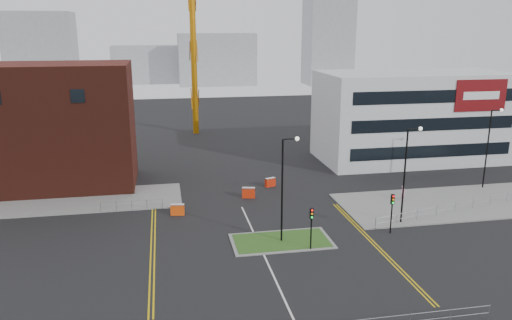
# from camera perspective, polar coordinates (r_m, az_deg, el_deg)

# --- Properties ---
(ground) EXTENTS (200.00, 200.00, 0.00)m
(ground) POSITION_cam_1_polar(r_m,az_deg,el_deg) (36.07, 2.78, -14.66)
(ground) COLOR black
(ground) RESTS_ON ground
(pavement_left) EXTENTS (28.00, 8.00, 0.12)m
(pavement_left) POSITION_cam_1_polar(r_m,az_deg,el_deg) (56.80, -22.89, -4.50)
(pavement_left) COLOR slate
(pavement_left) RESTS_ON ground
(pavement_right) EXTENTS (24.00, 10.00, 0.12)m
(pavement_right) POSITION_cam_1_polar(r_m,az_deg,el_deg) (56.21, 21.71, -4.57)
(pavement_right) COLOR slate
(pavement_right) RESTS_ON ground
(island_kerb) EXTENTS (8.60, 4.60, 0.08)m
(island_kerb) POSITION_cam_1_polar(r_m,az_deg,el_deg) (43.42, 2.92, -9.24)
(island_kerb) COLOR slate
(island_kerb) RESTS_ON ground
(grass_island) EXTENTS (8.00, 4.00, 0.12)m
(grass_island) POSITION_cam_1_polar(r_m,az_deg,el_deg) (43.41, 2.92, -9.22)
(grass_island) COLOR #274E1A
(grass_island) RESTS_ON ground
(brick_building) EXTENTS (24.20, 10.07, 14.24)m
(brick_building) POSITION_cam_1_polar(r_m,az_deg,el_deg) (61.48, -25.12, 3.25)
(brick_building) COLOR #491B12
(brick_building) RESTS_ON ground
(office_block) EXTENTS (25.00, 12.20, 12.00)m
(office_block) POSITION_cam_1_polar(r_m,az_deg,el_deg) (71.82, 17.36, 4.79)
(office_block) COLOR silver
(office_block) RESTS_ON ground
(streetlamp_island) EXTENTS (1.46, 0.36, 9.18)m
(streetlamp_island) POSITION_cam_1_polar(r_m,az_deg,el_deg) (41.56, 3.31, -2.44)
(streetlamp_island) COLOR black
(streetlamp_island) RESTS_ON ground
(streetlamp_right_near) EXTENTS (1.46, 0.36, 9.18)m
(streetlamp_right_near) POSITION_cam_1_polar(r_m,az_deg,el_deg) (47.55, 16.90, -0.84)
(streetlamp_right_near) COLOR black
(streetlamp_right_near) RESTS_ON ground
(streetlamp_right_far) EXTENTS (1.46, 0.36, 9.18)m
(streetlamp_right_far) POSITION_cam_1_polar(r_m,az_deg,el_deg) (61.45, 25.15, 1.86)
(streetlamp_right_far) COLOR black
(streetlamp_right_far) RESTS_ON ground
(traffic_light_island) EXTENTS (0.28, 0.33, 3.65)m
(traffic_light_island) POSITION_cam_1_polar(r_m,az_deg,el_deg) (41.14, 6.36, -6.91)
(traffic_light_island) COLOR black
(traffic_light_island) RESTS_ON ground
(traffic_light_right) EXTENTS (0.28, 0.33, 3.65)m
(traffic_light_right) POSITION_cam_1_polar(r_m,az_deg,el_deg) (45.71, 15.30, -5.10)
(traffic_light_right) COLOR black
(traffic_light_right) RESTS_ON ground
(railing_left) EXTENTS (6.05, 0.05, 1.10)m
(railing_left) POSITION_cam_1_polar(r_m,az_deg,el_deg) (51.51, -14.03, -4.88)
(railing_left) COLOR gray
(railing_left) RESTS_ON ground
(railing_right) EXTENTS (19.05, 5.05, 1.10)m
(railing_right) POSITION_cam_1_polar(r_m,az_deg,el_deg) (53.22, 21.83, -4.84)
(railing_right) COLOR gray
(railing_right) RESTS_ON ground
(centre_line) EXTENTS (0.15, 30.00, 0.01)m
(centre_line) POSITION_cam_1_polar(r_m,az_deg,el_deg) (37.77, 2.06, -13.19)
(centre_line) COLOR silver
(centre_line) RESTS_ON ground
(yellow_left_a) EXTENTS (0.12, 24.00, 0.01)m
(yellow_left_a) POSITION_cam_1_polar(r_m,az_deg,el_deg) (44.24, -11.89, -9.13)
(yellow_left_a) COLOR gold
(yellow_left_a) RESTS_ON ground
(yellow_left_b) EXTENTS (0.12, 24.00, 0.01)m
(yellow_left_b) POSITION_cam_1_polar(r_m,az_deg,el_deg) (44.23, -11.49, -9.12)
(yellow_left_b) COLOR gold
(yellow_left_b) RESTS_ON ground
(yellow_right_a) EXTENTS (0.12, 20.00, 0.01)m
(yellow_right_a) POSITION_cam_1_polar(r_m,az_deg,el_deg) (43.98, 13.22, -9.36)
(yellow_right_a) COLOR gold
(yellow_right_a) RESTS_ON ground
(yellow_right_b) EXTENTS (0.12, 20.00, 0.01)m
(yellow_right_b) POSITION_cam_1_polar(r_m,az_deg,el_deg) (44.10, 13.58, -9.32)
(yellow_right_b) COLOR gold
(yellow_right_b) RESTS_ON ground
(skyline_a) EXTENTS (18.00, 12.00, 22.00)m
(skyline_a) POSITION_cam_1_polar(r_m,az_deg,el_deg) (154.11, -23.29, 11.21)
(skyline_a) COLOR gray
(skyline_a) RESTS_ON ground
(skyline_b) EXTENTS (24.00, 12.00, 16.00)m
(skyline_b) POSITION_cam_1_polar(r_m,az_deg,el_deg) (161.72, -4.52, 11.41)
(skyline_b) COLOR gray
(skyline_b) RESTS_ON ground
(skyline_c) EXTENTS (14.00, 12.00, 28.00)m
(skyline_c) POSITION_cam_1_polar(r_m,az_deg,el_deg) (164.13, 8.23, 13.45)
(skyline_c) COLOR gray
(skyline_c) RESTS_ON ground
(skyline_d) EXTENTS (30.00, 12.00, 12.00)m
(skyline_d) POSITION_cam_1_polar(r_m,az_deg,el_deg) (170.88, -10.99, 10.70)
(skyline_d) COLOR gray
(skyline_d) RESTS_ON ground
(pedestrian) EXTENTS (0.71, 0.60, 1.65)m
(pedestrian) POSITION_cam_1_polar(r_m,az_deg,el_deg) (55.07, 16.46, -3.66)
(pedestrian) COLOR pink
(pedestrian) RESTS_ON ground
(barrier_left) EXTENTS (1.37, 0.63, 1.11)m
(barrier_left) POSITION_cam_1_polar(r_m,az_deg,el_deg) (49.56, -8.96, -5.57)
(barrier_left) COLOR #F14B0D
(barrier_left) RESTS_ON ground
(barrier_mid) EXTENTS (1.44, 0.77, 1.15)m
(barrier_mid) POSITION_cam_1_polar(r_m,az_deg,el_deg) (53.78, -0.86, -3.70)
(barrier_mid) COLOR red
(barrier_mid) RESTS_ON ground
(barrier_right) EXTENTS (1.30, 0.83, 1.04)m
(barrier_right) POSITION_cam_1_polar(r_m,az_deg,el_deg) (57.53, 1.64, -2.52)
(barrier_right) COLOR red
(barrier_right) RESTS_ON ground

